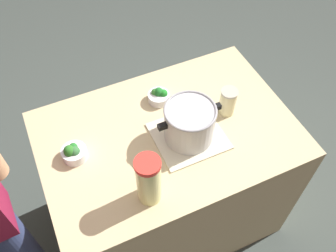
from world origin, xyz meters
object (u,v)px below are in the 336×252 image
object	(u,v)px
broccoli_bowl_center	(159,96)
broccoli_bowl_front	(74,152)
lemonade_pitcher	(149,180)
cooking_pot	(190,123)
mason_jar	(228,102)

from	to	relation	value
broccoli_bowl_center	broccoli_bowl_front	bearing A→B (deg)	18.01
lemonade_pitcher	broccoli_bowl_front	xyz separation A→B (m)	(0.23, -0.31, -0.09)
cooking_pot	broccoli_bowl_center	bearing A→B (deg)	-82.71
cooking_pot	lemonade_pitcher	xyz separation A→B (m)	(0.28, 0.20, 0.02)
cooking_pot	broccoli_bowl_center	xyz separation A→B (m)	(0.03, -0.26, -0.07)
broccoli_bowl_center	cooking_pot	bearing A→B (deg)	97.29
mason_jar	broccoli_bowl_front	bearing A→B (deg)	-3.81
cooking_pot	broccoli_bowl_front	xyz separation A→B (m)	(0.50, -0.11, -0.07)
mason_jar	broccoli_bowl_front	distance (m)	0.74
cooking_pot	lemonade_pitcher	distance (m)	0.34
broccoli_bowl_front	broccoli_bowl_center	bearing A→B (deg)	-161.99
cooking_pot	lemonade_pitcher	world-z (taller)	lemonade_pitcher
mason_jar	lemonade_pitcher	bearing A→B (deg)	27.17
cooking_pot	broccoli_bowl_front	world-z (taller)	cooking_pot
lemonade_pitcher	broccoli_bowl_center	bearing A→B (deg)	-117.73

